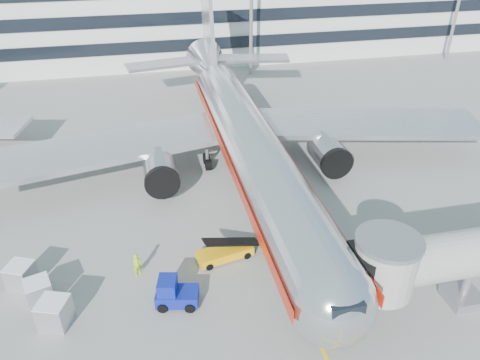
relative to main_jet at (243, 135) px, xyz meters
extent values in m
plane|color=gray|center=(0.00, -11.72, -4.23)|extent=(180.00, 180.00, 0.00)
cube|color=yellow|center=(0.00, -1.72, -4.23)|extent=(0.25, 70.00, 0.01)
cylinder|color=silver|center=(0.00, -3.72, -0.03)|extent=(5.00, 36.00, 5.00)
sphere|color=silver|center=(0.00, -21.72, -0.03)|extent=(5.00, 5.00, 5.00)
cone|color=silver|center=(0.00, 19.28, 0.57)|extent=(5.00, 10.00, 5.00)
cube|color=black|center=(0.00, -23.22, 1.09)|extent=(1.80, 1.20, 0.90)
cube|color=#B7B7BC|center=(13.00, 1.78, -0.83)|extent=(24.95, 12.07, 0.50)
cube|color=#B7B7BC|center=(-13.00, 1.78, -0.83)|extent=(24.95, 12.07, 0.50)
cylinder|color=#99999E|center=(8.00, -1.72, -2.03)|extent=(3.00, 4.20, 3.00)
cylinder|color=#99999E|center=(-8.00, -1.72, -2.03)|extent=(3.00, 4.20, 3.00)
cylinder|color=black|center=(8.00, -3.72, -2.03)|extent=(3.10, 0.50, 3.10)
cylinder|color=black|center=(-8.00, -3.72, -2.03)|extent=(3.10, 0.50, 3.10)
cube|color=#B7B7BC|center=(0.00, 19.78, 4.97)|extent=(0.45, 9.39, 13.72)
cube|color=#B7B7BC|center=(5.50, 20.28, 1.17)|extent=(10.41, 4.94, 0.35)
cube|color=#B7B7BC|center=(-5.50, 20.28, 1.17)|extent=(10.41, 4.94, 0.35)
cylinder|color=gray|center=(0.00, -19.72, -3.33)|extent=(0.24, 0.24, 1.80)
cylinder|color=black|center=(0.00, -19.72, -3.78)|extent=(0.35, 0.90, 0.90)
cylinder|color=gray|center=(3.20, 2.28, -3.23)|extent=(0.30, 0.30, 2.00)
cylinder|color=gray|center=(-3.20, 2.28, -3.23)|extent=(0.30, 0.30, 2.00)
cube|color=red|center=(2.52, -3.72, 0.27)|extent=(0.06, 38.00, 0.90)
cube|color=red|center=(-2.52, -3.72, 0.27)|extent=(0.06, 38.00, 0.90)
cylinder|color=#A8A8A3|center=(10.50, -19.72, -0.03)|extent=(13.00, 3.00, 3.00)
cylinder|color=#A8A8A3|center=(4.20, -19.72, -0.03)|extent=(3.80, 3.80, 3.40)
cylinder|color=gray|center=(4.20, -19.72, 1.87)|extent=(4.00, 4.00, 0.30)
cube|color=black|center=(2.90, -19.72, -0.03)|extent=(1.40, 2.60, 2.60)
cylinder|color=gray|center=(10.50, -19.72, -2.63)|extent=(0.56, 0.56, 3.20)
cube|color=gray|center=(10.50, -19.72, -3.88)|extent=(2.20, 2.20, 0.70)
cylinder|color=black|center=(9.60, -19.72, -3.88)|extent=(0.35, 0.70, 0.70)
cylinder|color=black|center=(11.40, -19.72, -3.88)|extent=(0.35, 0.70, 0.70)
cube|color=silver|center=(0.00, 46.28, 3.27)|extent=(150.00, 24.00, 15.00)
cube|color=black|center=(0.00, 34.18, -0.23)|extent=(150.00, 0.30, 1.80)
cube|color=black|center=(0.00, 34.18, 3.77)|extent=(150.00, 0.30, 1.80)
cube|color=#F1A30A|center=(-4.15, -12.07, -3.72)|extent=(4.38, 2.36, 0.66)
cube|color=black|center=(-4.15, -12.07, -2.86)|extent=(4.49, 1.94, 1.45)
cylinder|color=black|center=(-5.77, -11.74, -3.95)|extent=(0.61, 0.38, 0.57)
cylinder|color=black|center=(-5.48, -13.04, -3.95)|extent=(0.61, 0.38, 0.57)
cylinder|color=black|center=(-2.81, -11.10, -3.95)|extent=(0.61, 0.38, 0.57)
cylinder|color=black|center=(-2.53, -12.40, -3.95)|extent=(0.61, 0.38, 0.57)
cube|color=navy|center=(-8.05, -15.88, -3.59)|extent=(3.04, 2.14, 0.89)
cube|color=navy|center=(-8.63, -15.75, -2.71)|extent=(1.48, 1.70, 1.08)
cube|color=black|center=(-8.63, -15.75, -2.36)|extent=(1.34, 1.49, 0.10)
cylinder|color=black|center=(-8.75, -14.97, -3.89)|extent=(0.74, 0.44, 0.69)
cylinder|color=black|center=(-9.08, -16.41, -3.89)|extent=(0.74, 0.44, 0.69)
cylinder|color=black|center=(-7.02, -15.36, -3.89)|extent=(0.74, 0.44, 0.69)
cylinder|color=black|center=(-7.34, -16.80, -3.89)|extent=(0.74, 0.44, 0.69)
cube|color=#A8ABAF|center=(-15.70, -15.95, -3.33)|extent=(2.23, 2.23, 1.80)
cube|color=white|center=(-15.70, -15.95, -2.41)|extent=(2.23, 2.23, 0.07)
cube|color=#A8ABAF|center=(-18.38, -11.80, -3.39)|extent=(2.16, 2.16, 1.69)
cube|color=white|center=(-18.38, -11.80, -2.52)|extent=(2.16, 2.16, 0.06)
cube|color=#A8ABAF|center=(-16.96, -13.70, -3.42)|extent=(2.00, 2.00, 1.64)
cube|color=white|center=(-16.96, -13.70, -2.58)|extent=(2.00, 2.00, 0.06)
imported|color=#ABDC17|center=(-10.53, -12.44, -3.35)|extent=(0.77, 0.67, 1.77)
camera|label=1|loc=(-8.86, -38.78, 18.70)|focal=35.00mm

